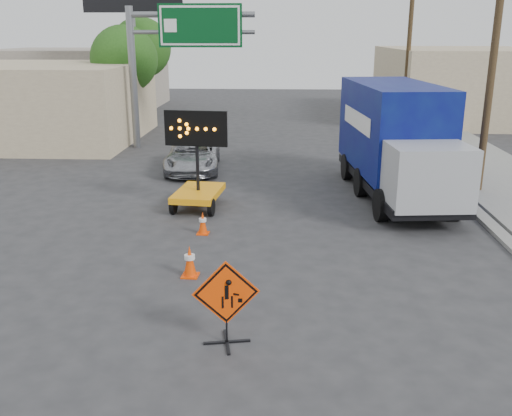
# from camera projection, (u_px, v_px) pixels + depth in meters

# --- Properties ---
(ground) EXTENTS (100.00, 100.00, 0.00)m
(ground) POSITION_uv_depth(u_px,v_px,m) (232.00, 321.00, 11.47)
(ground) COLOR #2D2D30
(ground) RESTS_ON ground
(curb_right) EXTENTS (0.40, 60.00, 0.12)m
(curb_right) POSITION_uv_depth(u_px,v_px,m) (423.00, 162.00, 25.42)
(curb_right) COLOR gray
(curb_right) RESTS_ON ground
(sidewalk_right) EXTENTS (4.00, 60.00, 0.15)m
(sidewalk_right) POSITION_uv_depth(u_px,v_px,m) (476.00, 162.00, 25.30)
(sidewalk_right) COLOR gray
(sidewalk_right) RESTS_ON ground
(storefront_left_near) EXTENTS (14.00, 10.00, 4.00)m
(storefront_left_near) POSITION_uv_depth(u_px,v_px,m) (7.00, 102.00, 30.68)
(storefront_left_near) COLOR #CAB992
(storefront_left_near) RESTS_ON ground
(storefront_left_far) EXTENTS (12.00, 10.00, 4.40)m
(storefront_left_far) POSITION_uv_depth(u_px,v_px,m) (79.00, 79.00, 44.03)
(storefront_left_far) COLOR #AA9F8E
(storefront_left_far) RESTS_ON ground
(building_right_far) EXTENTS (10.00, 14.00, 4.60)m
(building_right_far) POSITION_uv_depth(u_px,v_px,m) (462.00, 83.00, 38.79)
(building_right_far) COLOR #CAB992
(building_right_far) RESTS_ON ground
(highway_gantry) EXTENTS (6.18, 0.38, 6.90)m
(highway_gantry) POSITION_uv_depth(u_px,v_px,m) (173.00, 44.00, 27.35)
(highway_gantry) COLOR slate
(highway_gantry) RESTS_ON ground
(billboard) EXTENTS (6.10, 0.54, 9.85)m
(billboard) POSITION_uv_depth(u_px,v_px,m) (132.00, 2.00, 34.43)
(billboard) COLOR slate
(billboard) RESTS_ON ground
(utility_pole_near) EXTENTS (1.80, 0.26, 9.00)m
(utility_pole_near) POSITION_uv_depth(u_px,v_px,m) (493.00, 60.00, 19.25)
(utility_pole_near) COLOR #46321E
(utility_pole_near) RESTS_ON ground
(utility_pole_far) EXTENTS (1.80, 0.26, 9.00)m
(utility_pole_far) POSITION_uv_depth(u_px,v_px,m) (409.00, 49.00, 32.61)
(utility_pole_far) COLOR #46321E
(utility_pole_far) RESTS_ON ground
(tree_left_near) EXTENTS (3.71, 3.71, 6.03)m
(tree_left_near) POSITION_uv_depth(u_px,v_px,m) (124.00, 59.00, 31.65)
(tree_left_near) COLOR #46321E
(tree_left_near) RESTS_ON ground
(tree_left_far) EXTENTS (4.10, 4.10, 6.66)m
(tree_left_far) POSITION_uv_depth(u_px,v_px,m) (141.00, 48.00, 39.21)
(tree_left_far) COLOR #46321E
(tree_left_far) RESTS_ON ground
(construction_sign) EXTENTS (1.23, 0.88, 1.65)m
(construction_sign) POSITION_uv_depth(u_px,v_px,m) (226.00, 301.00, 10.41)
(construction_sign) COLOR black
(construction_sign) RESTS_ON ground
(arrow_board) EXTENTS (2.03, 2.39, 3.22)m
(arrow_board) POSITION_uv_depth(u_px,v_px,m) (198.00, 187.00, 18.72)
(arrow_board) COLOR #FE9F0E
(arrow_board) RESTS_ON ground
(pickup_truck) EXTENTS (2.54, 4.81, 1.29)m
(pickup_truck) POSITION_uv_depth(u_px,v_px,m) (193.00, 155.00, 23.90)
(pickup_truck) COLOR #9FA1A6
(pickup_truck) RESTS_ON ground
(box_truck) EXTENTS (3.23, 8.39, 3.89)m
(box_truck) POSITION_uv_depth(u_px,v_px,m) (396.00, 147.00, 19.81)
(box_truck) COLOR black
(box_truck) RESTS_ON ground
(cone_a) EXTENTS (0.41, 0.41, 0.77)m
(cone_a) POSITION_uv_depth(u_px,v_px,m) (190.00, 261.00, 13.48)
(cone_a) COLOR #F84105
(cone_a) RESTS_ON ground
(cone_b) EXTENTS (0.35, 0.35, 0.66)m
(cone_b) POSITION_uv_depth(u_px,v_px,m) (203.00, 223.00, 16.38)
(cone_b) COLOR #F84105
(cone_b) RESTS_ON ground
(cone_c) EXTENTS (0.41, 0.41, 0.68)m
(cone_c) POSITION_uv_depth(u_px,v_px,m) (195.00, 195.00, 19.21)
(cone_c) COLOR #F84105
(cone_c) RESTS_ON ground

